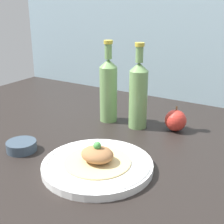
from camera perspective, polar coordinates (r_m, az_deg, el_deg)
name	(u,v)px	position (r cm, az deg, el deg)	size (l,w,h in cm)	color
ground_plane	(128,153)	(95.79, 2.98, -7.50)	(180.00, 110.00, 4.00)	black
wall_backsplash	(195,5)	(134.63, 14.89, 18.43)	(180.00, 3.00, 80.00)	#9EBCCC
plate	(97,165)	(82.83, -2.67, -9.63)	(29.14, 29.14, 2.36)	white
plated_food	(97,157)	(81.66, -2.70, -8.15)	(17.55, 17.55, 5.92)	#D6BC7F
cider_bottle_left	(108,89)	(111.31, -0.66, 4.27)	(6.30, 6.30, 29.05)	#729E5B
cider_bottle_right	(138,94)	(105.72, 4.83, 3.35)	(6.30, 6.30, 29.05)	#729E5B
apple	(176,120)	(107.19, 11.56, -1.50)	(7.29, 7.29, 8.68)	red
dipping_bowl	(22,146)	(95.83, -16.22, -6.01)	(8.77, 8.77, 2.92)	#384756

